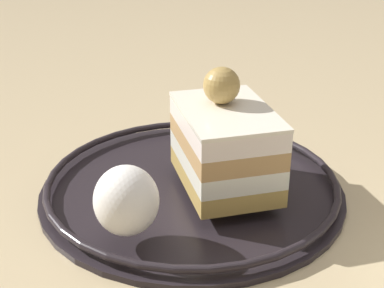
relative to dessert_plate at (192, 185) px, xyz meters
name	(u,v)px	position (x,y,z in m)	size (l,w,h in m)	color
ground_plane	(170,207)	(0.02, -0.02, -0.01)	(2.40, 2.40, 0.00)	tan
dessert_plate	(192,185)	(0.00, 0.00, 0.00)	(0.25, 0.25, 0.01)	black
cake_slice	(225,143)	(0.01, 0.02, 0.04)	(0.10, 0.07, 0.09)	tan
whipped_cream_dollop	(126,201)	(0.06, -0.07, 0.03)	(0.04, 0.04, 0.05)	white
fork	(223,134)	(-0.07, 0.05, 0.01)	(0.10, 0.08, 0.00)	silver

